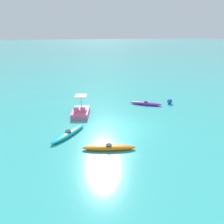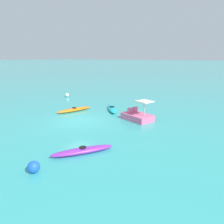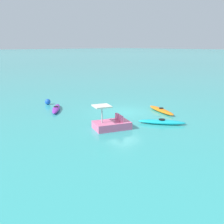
{
  "view_description": "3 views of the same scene",
  "coord_description": "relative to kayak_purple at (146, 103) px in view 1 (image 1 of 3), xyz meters",
  "views": [
    {
      "loc": [
        5.57,
        11.65,
        6.95
      ],
      "look_at": [
        0.03,
        -2.4,
        0.45
      ],
      "focal_mm": 28.91,
      "sensor_mm": 36.0,
      "label": 1
    },
    {
      "loc": [
        -12.45,
        -10.45,
        4.97
      ],
      "look_at": [
        1.56,
        -2.09,
        0.66
      ],
      "focal_mm": 33.86,
      "sensor_mm": 36.0,
      "label": 2
    },
    {
      "loc": [
        15.27,
        -15.54,
        5.57
      ],
      "look_at": [
        0.5,
        -1.84,
        0.43
      ],
      "focal_mm": 42.51,
      "sensor_mm": 36.0,
      "label": 3
    }
  ],
  "objects": [
    {
      "name": "kayak_orange",
      "position": [
        6.58,
        6.23,
        -0.0
      ],
      "size": [
        3.5,
        1.77,
        0.37
      ],
      "color": "orange",
      "rests_on": "ground_plane"
    },
    {
      "name": "buoy_blue",
      "position": [
        -2.6,
        0.66,
        0.11
      ],
      "size": [
        0.54,
        0.54,
        0.54
      ],
      "primitive_type": "sphere",
      "color": "blue",
      "rests_on": "ground_plane"
    },
    {
      "name": "kayak_purple",
      "position": [
        0.0,
        0.0,
        0.0
      ],
      "size": [
        3.04,
        2.48,
        0.37
      ],
      "color": "purple",
      "rests_on": "ground_plane"
    },
    {
      "name": "ground_plane",
      "position": [
        4.46,
        3.88,
        -0.16
      ],
      "size": [
        600.0,
        600.0,
        0.0
      ],
      "primitive_type": "plane",
      "color": "#38ADA8"
    },
    {
      "name": "pedal_boat_pink",
      "position": [
        7.06,
        0.04,
        0.17
      ],
      "size": [
        2.25,
        2.77,
        1.68
      ],
      "color": "pink",
      "rests_on": "ground_plane"
    },
    {
      "name": "kayak_cyan",
      "position": [
        8.75,
        3.42,
        0.0
      ],
      "size": [
        3.12,
        2.61,
        0.37
      ],
      "color": "#19B7C6",
      "rests_on": "ground_plane"
    }
  ]
}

